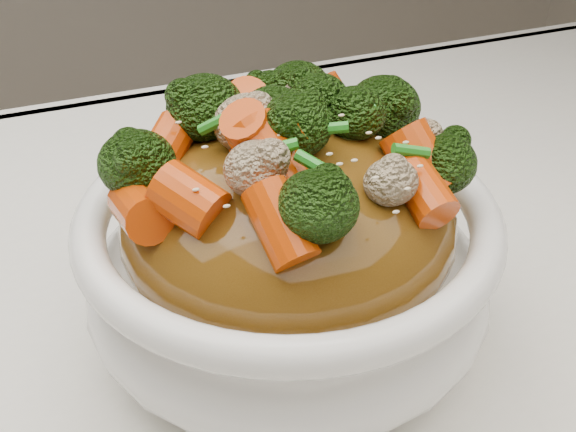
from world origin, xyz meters
name	(u,v)px	position (x,y,z in m)	size (l,w,h in m)	color
tablecloth	(338,409)	(0.00, 0.00, 0.73)	(1.20, 0.80, 0.04)	white
bowl	(288,266)	(-0.01, 0.05, 0.79)	(0.21, 0.21, 0.08)	white
sauce_base	(288,221)	(-0.01, 0.05, 0.82)	(0.17, 0.17, 0.09)	brown
carrots	(288,110)	(-0.01, 0.05, 0.88)	(0.17, 0.17, 0.05)	#D74407
broccoli	(288,112)	(-0.01, 0.05, 0.88)	(0.17, 0.17, 0.04)	black
cauliflower	(288,116)	(-0.01, 0.05, 0.88)	(0.17, 0.17, 0.04)	tan
scallions	(288,108)	(-0.01, 0.05, 0.88)	(0.13, 0.13, 0.02)	#22851E
sesame_seeds	(288,108)	(-0.01, 0.05, 0.88)	(0.15, 0.15, 0.01)	beige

